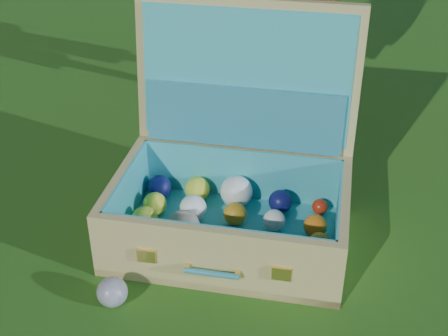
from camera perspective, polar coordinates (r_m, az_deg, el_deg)
ground at (r=1.75m, az=6.24°, el=-6.38°), size 60.00×60.00×0.00m
stray_ball at (r=1.54m, az=-10.18°, el=-11.10°), size 0.07×0.07×0.07m
suitcase at (r=1.69m, az=0.88°, el=-0.55°), size 0.76×0.69×0.60m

